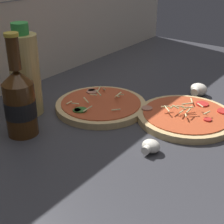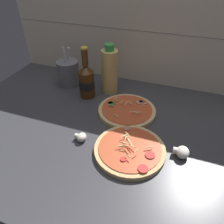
{
  "view_description": "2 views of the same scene",
  "coord_description": "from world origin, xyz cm",
  "px_view_note": "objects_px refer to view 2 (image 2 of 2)",
  "views": [
    {
      "loc": [
        -75.3,
        -40.93,
        44.82
      ],
      "look_at": [
        -10.94,
        6.27,
        5.87
      ],
      "focal_mm": 55.0,
      "sensor_mm": 36.0,
      "label": 1
    },
    {
      "loc": [
        15.0,
        -62.77,
        61.71
      ],
      "look_at": [
        -9.6,
        5.69,
        7.65
      ],
      "focal_mm": 35.0,
      "sensor_mm": 36.0,
      "label": 2
    }
  ],
  "objects_px": {
    "pizza_far": "(127,111)",
    "oil_bottle": "(110,71)",
    "mushroom_left": "(81,137)",
    "pizza_near": "(130,150)",
    "utensil_crock": "(69,73)",
    "beer_bottle": "(87,80)",
    "mushroom_right": "(182,152)"
  },
  "relations": [
    {
      "from": "oil_bottle",
      "to": "utensil_crock",
      "type": "height_order",
      "value": "oil_bottle"
    },
    {
      "from": "utensil_crock",
      "to": "mushroom_left",
      "type": "bearing_deg",
      "value": -55.98
    },
    {
      "from": "pizza_near",
      "to": "pizza_far",
      "type": "distance_m",
      "value": 0.24
    },
    {
      "from": "mushroom_right",
      "to": "utensil_crock",
      "type": "distance_m",
      "value": 0.71
    },
    {
      "from": "beer_bottle",
      "to": "mushroom_right",
      "type": "xyz_separation_m",
      "value": [
        0.48,
        -0.25,
        -0.07
      ]
    },
    {
      "from": "pizza_near",
      "to": "mushroom_left",
      "type": "relative_size",
      "value": 5.76
    },
    {
      "from": "pizza_near",
      "to": "utensil_crock",
      "type": "distance_m",
      "value": 0.59
    },
    {
      "from": "pizza_near",
      "to": "utensil_crock",
      "type": "height_order",
      "value": "utensil_crock"
    },
    {
      "from": "pizza_far",
      "to": "oil_bottle",
      "type": "distance_m",
      "value": 0.23
    },
    {
      "from": "oil_bottle",
      "to": "mushroom_right",
      "type": "distance_m",
      "value": 0.52
    },
    {
      "from": "beer_bottle",
      "to": "utensil_crock",
      "type": "distance_m",
      "value": 0.17
    },
    {
      "from": "pizza_far",
      "to": "beer_bottle",
      "type": "bearing_deg",
      "value": 163.24
    },
    {
      "from": "pizza_far",
      "to": "beer_bottle",
      "type": "relative_size",
      "value": 1.02
    },
    {
      "from": "mushroom_right",
      "to": "oil_bottle",
      "type": "bearing_deg",
      "value": 139.91
    },
    {
      "from": "beer_bottle",
      "to": "mushroom_left",
      "type": "relative_size",
      "value": 5.58
    },
    {
      "from": "mushroom_left",
      "to": "mushroom_right",
      "type": "bearing_deg",
      "value": 7.29
    },
    {
      "from": "mushroom_left",
      "to": "utensil_crock",
      "type": "bearing_deg",
      "value": 124.02
    },
    {
      "from": "mushroom_left",
      "to": "oil_bottle",
      "type": "bearing_deg",
      "value": 93.35
    },
    {
      "from": "mushroom_left",
      "to": "utensil_crock",
      "type": "distance_m",
      "value": 0.46
    },
    {
      "from": "beer_bottle",
      "to": "utensil_crock",
      "type": "relative_size",
      "value": 1.19
    },
    {
      "from": "beer_bottle",
      "to": "mushroom_left",
      "type": "xyz_separation_m",
      "value": [
        0.11,
        -0.3,
        -0.07
      ]
    },
    {
      "from": "pizza_far",
      "to": "mushroom_right",
      "type": "bearing_deg",
      "value": -35.58
    },
    {
      "from": "mushroom_left",
      "to": "mushroom_right",
      "type": "xyz_separation_m",
      "value": [
        0.37,
        0.05,
        0.0
      ]
    },
    {
      "from": "pizza_far",
      "to": "oil_bottle",
      "type": "height_order",
      "value": "oil_bottle"
    },
    {
      "from": "pizza_near",
      "to": "beer_bottle",
      "type": "distance_m",
      "value": 0.43
    },
    {
      "from": "utensil_crock",
      "to": "pizza_far",
      "type": "bearing_deg",
      "value": -21.84
    },
    {
      "from": "mushroom_left",
      "to": "pizza_near",
      "type": "bearing_deg",
      "value": 1.37
    },
    {
      "from": "pizza_near",
      "to": "pizza_far",
      "type": "relative_size",
      "value": 1.01
    },
    {
      "from": "oil_bottle",
      "to": "mushroom_left",
      "type": "relative_size",
      "value": 5.53
    },
    {
      "from": "pizza_near",
      "to": "mushroom_right",
      "type": "relative_size",
      "value": 4.58
    },
    {
      "from": "mushroom_left",
      "to": "utensil_crock",
      "type": "height_order",
      "value": "utensil_crock"
    },
    {
      "from": "pizza_near",
      "to": "mushroom_right",
      "type": "xyz_separation_m",
      "value": [
        0.18,
        0.04,
        0.01
      ]
    }
  ]
}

